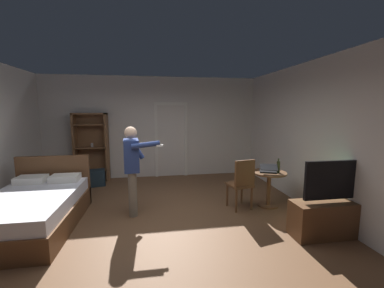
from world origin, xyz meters
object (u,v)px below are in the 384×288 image
(side_table, at_px, (269,183))
(suitcase_dark, at_px, (94,178))
(bookshelf, at_px, (92,145))
(wooden_chair, at_px, (242,182))
(tv_flatscreen, at_px, (332,214))
(laptop, at_px, (268,170))
(bed, at_px, (33,209))
(person_blue_shirt, at_px, (132,164))
(bottle_on_table, at_px, (278,167))

(side_table, bearing_deg, suitcase_dark, 152.52)
(bookshelf, relative_size, wooden_chair, 1.86)
(tv_flatscreen, xyz_separation_m, laptop, (-0.46, 1.20, 0.41))
(bookshelf, distance_m, side_table, 4.61)
(bookshelf, bearing_deg, laptop, -32.71)
(tv_flatscreen, height_order, side_table, tv_flatscreen)
(bed, distance_m, wooden_chair, 3.64)
(person_blue_shirt, bearing_deg, bookshelf, 117.94)
(wooden_chair, height_order, person_blue_shirt, person_blue_shirt)
(laptop, relative_size, suitcase_dark, 0.75)
(person_blue_shirt, bearing_deg, bottle_on_table, -3.17)
(bookshelf, xyz_separation_m, person_blue_shirt, (1.25, -2.35, -0.05))
(bookshelf, height_order, bottle_on_table, bookshelf)
(laptop, bearing_deg, suitcase_dark, 151.75)
(bed, relative_size, bottle_on_table, 7.44)
(side_table, bearing_deg, wooden_chair, -173.23)
(bookshelf, relative_size, laptop, 4.41)
(bed, xyz_separation_m, person_blue_shirt, (1.58, 0.29, 0.63))
(bed, distance_m, side_table, 4.23)
(laptop, xyz_separation_m, suitcase_dark, (-3.73, 2.00, -0.56))
(side_table, height_order, person_blue_shirt, person_blue_shirt)
(bookshelf, xyz_separation_m, bottle_on_table, (4.03, -2.51, -0.17))
(person_blue_shirt, height_order, suitcase_dark, person_blue_shirt)
(suitcase_dark, bearing_deg, bottle_on_table, -39.42)
(bottle_on_table, bearing_deg, wooden_chair, 179.28)
(bookshelf, distance_m, bottle_on_table, 4.75)
(laptop, bearing_deg, tv_flatscreen, -69.10)
(bookshelf, bearing_deg, person_blue_shirt, -62.06)
(wooden_chair, xyz_separation_m, person_blue_shirt, (-2.04, 0.14, 0.39))
(suitcase_dark, bearing_deg, bookshelf, 91.88)
(tv_flatscreen, distance_m, suitcase_dark, 5.27)
(bed, relative_size, wooden_chair, 2.11)
(laptop, xyz_separation_m, wooden_chair, (-0.55, -0.03, -0.21))
(suitcase_dark, bearing_deg, tv_flatscreen, -49.27)
(suitcase_dark, bearing_deg, bed, -113.42)
(bookshelf, height_order, suitcase_dark, bookshelf)
(side_table, bearing_deg, bottle_on_table, -29.74)
(side_table, distance_m, bottle_on_table, 0.38)
(wooden_chair, distance_m, person_blue_shirt, 2.09)
(bookshelf, bearing_deg, side_table, -31.98)
(laptop, distance_m, wooden_chair, 0.59)
(bottle_on_table, bearing_deg, side_table, 150.26)
(bed, distance_m, suitcase_dark, 2.23)
(wooden_chair, relative_size, person_blue_shirt, 0.61)
(laptop, relative_size, person_blue_shirt, 0.26)
(tv_flatscreen, distance_m, laptop, 1.35)
(tv_flatscreen, bearing_deg, wooden_chair, 130.79)
(bookshelf, relative_size, person_blue_shirt, 1.13)
(bottle_on_table, bearing_deg, suitcase_dark, 152.44)
(bookshelf, height_order, tv_flatscreen, bookshelf)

